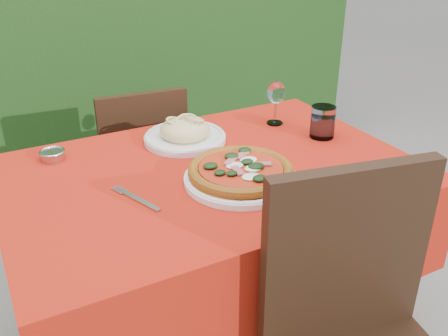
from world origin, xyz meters
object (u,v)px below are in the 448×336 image
fork (141,201)px  steel_ramekin (53,156)px  wine_glass (276,94)px  pizza_plate (241,173)px  chair_far (142,163)px  pasta_plate (185,133)px  water_glass (323,124)px

fork → steel_ramekin: size_ratio=2.78×
wine_glass → fork: (-0.65, -0.32, -0.11)m
pizza_plate → steel_ramekin: (-0.46, 0.42, -0.01)m
chair_far → steel_ramekin: bearing=47.3°
pasta_plate → water_glass: (0.44, -0.20, 0.02)m
steel_ramekin → pizza_plate: bearing=-42.4°
pizza_plate → steel_ramekin: size_ratio=4.90×
water_glass → fork: bearing=-169.8°
pizza_plate → water_glass: (0.42, 0.16, 0.02)m
fork → steel_ramekin: (-0.16, 0.39, 0.01)m
wine_glass → steel_ramekin: (-0.81, 0.07, -0.10)m
chair_far → water_glass: bearing=130.9°
chair_far → pasta_plate: (0.02, -0.44, 0.30)m
water_glass → steel_ramekin: size_ratio=1.51×
pizza_plate → wine_glass: size_ratio=2.22×
water_glass → fork: size_ratio=0.54×
chair_far → wine_glass: 0.72m
water_glass → pizza_plate: bearing=-159.4°
steel_ramekin → water_glass: bearing=-16.4°
water_glass → wine_glass: wine_glass is taller
wine_glass → steel_ramekin: wine_glass is taller
wine_glass → water_glass: bearing=-67.7°
chair_far → wine_glass: size_ratio=4.97×
water_glass → wine_glass: (-0.08, 0.19, 0.07)m
pizza_plate → water_glass: 0.45m
pizza_plate → chair_far: bearing=93.1°
fork → steel_ramekin: steel_ramekin is taller
pizza_plate → fork: pizza_plate is taller
water_glass → steel_ramekin: water_glass is taller
chair_far → water_glass: (0.47, -0.64, 0.33)m
steel_ramekin → wine_glass: bearing=-5.2°
chair_far → wine_glass: wine_glass is taller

